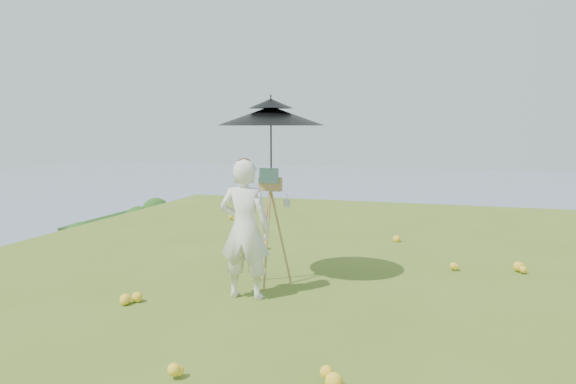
% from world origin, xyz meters
% --- Properties ---
extents(ground, '(14.00, 14.00, 0.00)m').
position_xyz_m(ground, '(0.00, 0.00, 0.00)').
color(ground, '#527020').
rests_on(ground, ground).
extents(shoreline_tier, '(170.00, 28.00, 8.00)m').
position_xyz_m(shoreline_tier, '(0.00, 75.00, -36.00)').
color(shoreline_tier, gray).
rests_on(shoreline_tier, bay_water).
extents(bay_water, '(700.00, 700.00, 0.00)m').
position_xyz_m(bay_water, '(0.00, 240.00, -34.00)').
color(bay_water, '#7089A0').
rests_on(bay_water, ground).
extents(peninsula, '(90.00, 60.00, 12.00)m').
position_xyz_m(peninsula, '(-75.00, 155.00, -29.00)').
color(peninsula, '#13340E').
rests_on(peninsula, bay_water).
extents(slope_trees, '(110.00, 50.00, 6.00)m').
position_xyz_m(slope_trees, '(0.00, 35.00, -15.00)').
color(slope_trees, '#224E17').
rests_on(slope_trees, forest_slope).
extents(harbor_town, '(110.00, 22.00, 5.00)m').
position_xyz_m(harbor_town, '(0.00, 75.00, -29.50)').
color(harbor_town, silver).
rests_on(harbor_town, shoreline_tier).
extents(moored_boats, '(140.00, 140.00, 0.70)m').
position_xyz_m(moored_boats, '(-12.50, 161.00, -33.65)').
color(moored_boats, silver).
rests_on(moored_boats, bay_water).
extents(wildflowers, '(10.00, 10.50, 0.12)m').
position_xyz_m(wildflowers, '(0.00, 0.25, 0.06)').
color(wildflowers, yellow).
rests_on(wildflowers, ground).
extents(painter, '(0.62, 0.43, 1.63)m').
position_xyz_m(painter, '(-2.08, -1.65, 0.82)').
color(painter, white).
rests_on(painter, ground).
extents(field_easel, '(0.58, 0.58, 1.49)m').
position_xyz_m(field_easel, '(-1.97, -1.05, 0.74)').
color(field_easel, '#A98646').
rests_on(field_easel, ground).
extents(sun_umbrella, '(1.43, 1.43, 1.16)m').
position_xyz_m(sun_umbrella, '(-1.97, -1.02, 1.80)').
color(sun_umbrella, black).
rests_on(sun_umbrella, field_easel).
extents(painter_cap, '(0.20, 0.24, 0.10)m').
position_xyz_m(painter_cap, '(-2.08, -1.65, 1.59)').
color(painter_cap, '#D6757A').
rests_on(painter_cap, painter).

